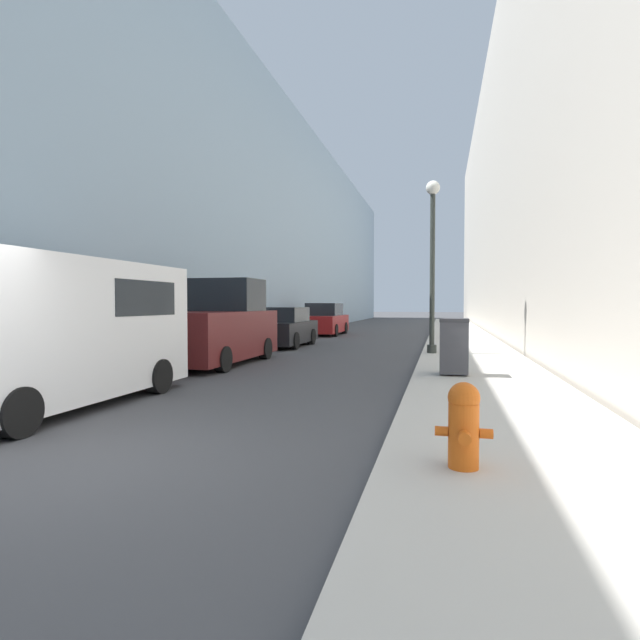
# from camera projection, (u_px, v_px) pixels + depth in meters

# --- Properties ---
(ground_plane) EXTENTS (200.00, 200.00, 0.00)m
(ground_plane) POSITION_uv_depth(u_px,v_px,m) (40.00, 472.00, 4.93)
(ground_plane) COLOR #424244
(sidewalk_right) EXTENTS (2.94, 60.00, 0.15)m
(sidewalk_right) POSITION_uv_depth(u_px,v_px,m) (463.00, 341.00, 21.28)
(sidewalk_right) COLOR #B7B2A8
(sidewalk_right) RESTS_ON ground
(building_left_glass) EXTENTS (12.00, 60.00, 12.67)m
(building_left_glass) POSITION_uv_depth(u_px,v_px,m) (220.00, 232.00, 32.39)
(building_left_glass) COLOR #849EB2
(building_left_glass) RESTS_ON ground
(building_right_stone) EXTENTS (12.00, 60.00, 16.23)m
(building_right_stone) POSITION_uv_depth(u_px,v_px,m) (603.00, 185.00, 26.98)
(building_right_stone) COLOR beige
(building_right_stone) RESTS_ON ground
(fire_hydrant) EXTENTS (0.52, 0.40, 0.79)m
(fire_hydrant) POSITION_uv_depth(u_px,v_px,m) (464.00, 423.00, 4.59)
(fire_hydrant) COLOR #D15614
(fire_hydrant) RESTS_ON sidewalk_right
(trash_bin) EXTENTS (0.60, 0.60, 1.21)m
(trash_bin) POSITION_uv_depth(u_px,v_px,m) (454.00, 346.00, 10.63)
(trash_bin) COLOR #3D3D42
(trash_bin) RESTS_ON sidewalk_right
(lamppost) EXTENTS (0.43, 0.43, 5.28)m
(lamppost) POSITION_uv_depth(u_px,v_px,m) (432.00, 250.00, 15.29)
(lamppost) COLOR #2D332D
(lamppost) RESTS_ON sidewalk_right
(white_van) EXTENTS (2.15, 5.11, 2.37)m
(white_van) POSITION_uv_depth(u_px,v_px,m) (53.00, 326.00, 8.00)
(white_van) COLOR white
(white_van) RESTS_ON ground
(pickup_truck) EXTENTS (2.04, 4.82, 2.39)m
(pickup_truck) POSITION_uv_depth(u_px,v_px,m) (218.00, 328.00, 13.86)
(pickup_truck) COLOR #561919
(pickup_truck) RESTS_ON ground
(parked_sedan_near) EXTENTS (1.84, 4.07, 1.53)m
(parked_sedan_near) POSITION_uv_depth(u_px,v_px,m) (284.00, 328.00, 19.49)
(parked_sedan_near) COLOR black
(parked_sedan_near) RESTS_ON ground
(parked_sedan_far) EXTENTS (1.92, 4.34, 1.70)m
(parked_sedan_far) POSITION_uv_depth(u_px,v_px,m) (325.00, 320.00, 26.76)
(parked_sedan_far) COLOR maroon
(parked_sedan_far) RESTS_ON ground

